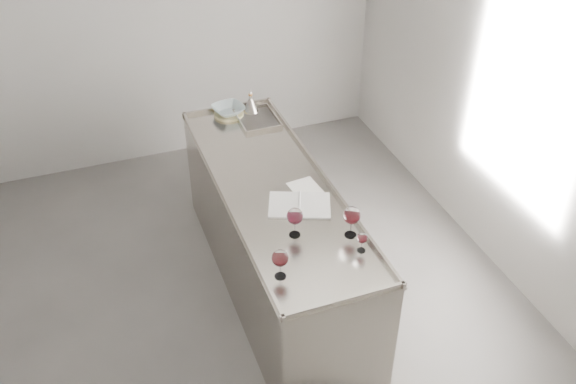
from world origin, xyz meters
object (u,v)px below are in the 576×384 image
object	(u,v)px
wine_glass_small	(362,238)
ceramic_bowl	(229,110)
counter	(275,237)
notebook	(300,205)
wine_glass_right	(352,216)
wine_glass_left	(280,259)
wine_funnel	(251,105)
wine_glass_middle	(295,217)

from	to	relation	value
wine_glass_small	ceramic_bowl	bearing A→B (deg)	98.75
counter	notebook	world-z (taller)	counter
counter	wine_glass_right	world-z (taller)	wine_glass_right
wine_glass_left	wine_glass_small	distance (m)	0.54
wine_glass_left	wine_funnel	distance (m)	2.00
counter	ceramic_bowl	size ratio (longest dim) A/B	9.54
notebook	ceramic_bowl	world-z (taller)	ceramic_bowl
ceramic_bowl	wine_glass_small	bearing A→B (deg)	-81.25
wine_funnel	wine_glass_left	bearing A→B (deg)	-102.69
wine_glass_left	notebook	size ratio (longest dim) A/B	0.40
counter	wine_glass_left	distance (m)	1.09
wine_glass_small	wine_funnel	distance (m)	1.91
wine_glass_small	wine_funnel	size ratio (longest dim) A/B	0.68
ceramic_bowl	wine_funnel	size ratio (longest dim) A/B	1.27
wine_glass_left	wine_glass_right	bearing A→B (deg)	20.32
wine_glass_small	ceramic_bowl	distance (m)	1.93
counter	notebook	bearing A→B (deg)	-73.06
wine_glass_right	wine_glass_small	size ratio (longest dim) A/B	1.58
wine_glass_small	wine_glass_right	bearing A→B (deg)	89.98
wine_glass_right	notebook	distance (m)	0.46
wine_glass_left	wine_glass_right	size ratio (longest dim) A/B	0.91
wine_funnel	counter	bearing A→B (deg)	-99.15
counter	wine_glass_left	world-z (taller)	wine_glass_left
wine_glass_small	wine_funnel	bearing A→B (deg)	93.03
wine_glass_middle	wine_glass_right	size ratio (longest dim) A/B	0.95
wine_funnel	ceramic_bowl	bearing A→B (deg)	180.00
counter	wine_glass_small	bearing A→B (deg)	-71.65
ceramic_bowl	wine_funnel	bearing A→B (deg)	0.00
counter	wine_funnel	xyz separation A→B (m)	(0.17, 1.08, 0.53)
notebook	ceramic_bowl	xyz separation A→B (m)	(-0.10, 1.35, 0.05)
wine_glass_small	notebook	xyz separation A→B (m)	(-0.19, 0.55, -0.09)
wine_glass_left	notebook	xyz separation A→B (m)	(0.35, 0.60, -0.13)
wine_funnel	notebook	bearing A→B (deg)	-93.79
counter	wine_funnel	world-z (taller)	wine_funnel
wine_glass_right	wine_funnel	world-z (taller)	wine_glass_right
notebook	ceramic_bowl	distance (m)	1.36
wine_glass_middle	wine_glass_right	world-z (taller)	wine_glass_right
notebook	ceramic_bowl	bearing A→B (deg)	116.10
notebook	wine_glass_small	bearing A→B (deg)	-49.19
wine_glass_left	notebook	bearing A→B (deg)	59.59
counter	wine_funnel	distance (m)	1.21
wine_glass_middle	ceramic_bowl	size ratio (longest dim) A/B	0.80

